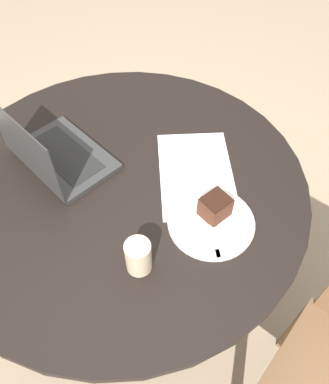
# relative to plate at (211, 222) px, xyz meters

# --- Properties ---
(ground_plane) EXTENTS (12.00, 12.00, 0.00)m
(ground_plane) POSITION_rel_plate_xyz_m (-0.29, -0.14, -0.78)
(ground_plane) COLOR gray
(dining_table) EXTENTS (1.20, 1.20, 0.77)m
(dining_table) POSITION_rel_plate_xyz_m (-0.29, -0.14, -0.16)
(dining_table) COLOR black
(dining_table) RESTS_ON ground_plane
(paper_document) EXTENTS (0.44, 0.38, 0.00)m
(paper_document) POSITION_rel_plate_xyz_m (-0.19, 0.07, -0.00)
(paper_document) COLOR white
(paper_document) RESTS_ON dining_table
(plate) EXTENTS (0.26, 0.26, 0.01)m
(plate) POSITION_rel_plate_xyz_m (0.00, 0.00, 0.00)
(plate) COLOR silver
(plate) RESTS_ON dining_table
(cake_slice) EXTENTS (0.08, 0.09, 0.07)m
(cake_slice) POSITION_rel_plate_xyz_m (-0.02, 0.02, 0.04)
(cake_slice) COLOR #472619
(cake_slice) RESTS_ON plate
(fork) EXTENTS (0.16, 0.09, 0.00)m
(fork) POSITION_rel_plate_xyz_m (0.05, -0.03, 0.01)
(fork) COLOR silver
(fork) RESTS_ON plate
(coffee_glass) EXTENTS (0.07, 0.07, 0.11)m
(coffee_glass) POSITION_rel_plate_xyz_m (0.01, -0.25, 0.05)
(coffee_glass) COLOR #C6AD89
(coffee_glass) RESTS_ON dining_table
(laptop) EXTENTS (0.39, 0.30, 0.24)m
(laptop) POSITION_rel_plate_xyz_m (-0.46, -0.30, 0.04)
(laptop) COLOR #2D2D2D
(laptop) RESTS_ON dining_table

